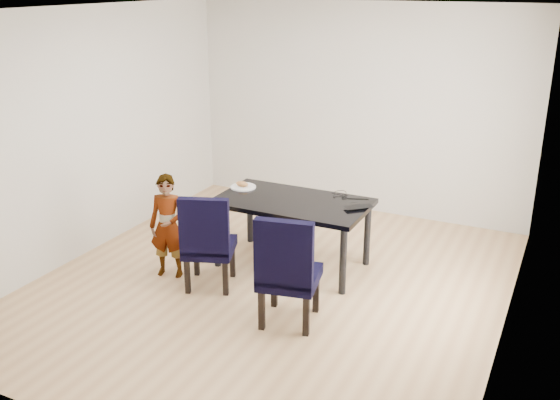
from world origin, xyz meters
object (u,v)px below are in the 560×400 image
at_px(dining_table, 292,233).
at_px(plate, 243,187).
at_px(chair_left, 209,239).
at_px(chair_right, 290,268).
at_px(laptop, 357,206).
at_px(child, 168,226).

distance_m(dining_table, plate, 0.78).
height_order(chair_left, chair_right, chair_right).
xyz_separation_m(dining_table, chair_left, (-0.55, -0.78, 0.13)).
relative_size(plate, laptop, 0.97).
height_order(chair_left, plate, chair_left).
xyz_separation_m(child, laptop, (1.73, 0.87, 0.21)).
xyz_separation_m(child, plate, (0.38, 0.91, 0.21)).
distance_m(chair_right, plate, 1.67).
distance_m(plate, laptop, 1.35).
bearing_deg(child, laptop, 11.11).
distance_m(dining_table, chair_left, 0.96).
relative_size(chair_right, child, 0.97).
distance_m(dining_table, chair_right, 1.17).
bearing_deg(dining_table, plate, 168.37).
xyz_separation_m(chair_left, child, (-0.50, 0.01, 0.05)).
distance_m(dining_table, child, 1.32).
height_order(chair_left, laptop, chair_left).
bearing_deg(plate, chair_left, -82.55).
bearing_deg(dining_table, chair_left, -125.23).
distance_m(chair_left, plate, 0.96).
height_order(dining_table, laptop, laptop).
bearing_deg(chair_left, chair_right, -35.80).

